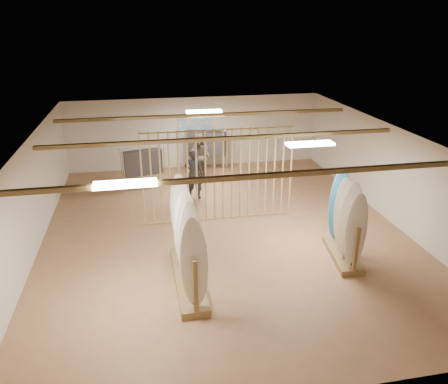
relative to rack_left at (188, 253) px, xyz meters
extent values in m
plane|color=#9C6F4B|center=(1.30, 2.38, -0.76)|extent=(12.00, 12.00, 0.00)
plane|color=gray|center=(1.30, 2.38, 2.04)|extent=(12.00, 12.00, 0.00)
plane|color=beige|center=(1.30, 8.38, 0.64)|extent=(12.00, 0.00, 12.00)
plane|color=beige|center=(1.30, -3.62, 0.64)|extent=(12.00, 0.00, 12.00)
plane|color=beige|center=(-3.70, 2.38, 0.64)|extent=(0.00, 12.00, 12.00)
plane|color=beige|center=(6.30, 2.38, 0.64)|extent=(0.00, 12.00, 12.00)
cube|color=olive|center=(1.30, 2.38, 1.96)|extent=(9.50, 6.12, 0.10)
cube|color=white|center=(1.30, 2.38, 1.98)|extent=(1.20, 0.35, 0.06)
cylinder|color=tan|center=(-0.90, 3.18, 0.64)|extent=(0.05, 0.05, 2.78)
cylinder|color=tan|center=(-0.64, 3.18, 0.64)|extent=(0.05, 0.05, 2.78)
cylinder|color=tan|center=(-0.38, 3.18, 0.64)|extent=(0.05, 0.05, 2.78)
cylinder|color=tan|center=(-0.13, 3.18, 0.64)|extent=(0.05, 0.05, 2.78)
cylinder|color=tan|center=(0.13, 3.18, 0.64)|extent=(0.05, 0.05, 2.78)
cylinder|color=tan|center=(0.39, 3.18, 0.64)|extent=(0.05, 0.05, 2.78)
cylinder|color=tan|center=(0.65, 3.18, 0.64)|extent=(0.05, 0.05, 2.78)
cylinder|color=tan|center=(0.91, 3.18, 0.64)|extent=(0.05, 0.05, 2.78)
cylinder|color=tan|center=(1.17, 3.18, 0.64)|extent=(0.05, 0.05, 2.78)
cylinder|color=tan|center=(1.43, 3.18, 0.64)|extent=(0.05, 0.05, 2.78)
cylinder|color=tan|center=(1.69, 3.18, 0.64)|extent=(0.05, 0.05, 2.78)
cylinder|color=tan|center=(1.95, 3.18, 0.64)|extent=(0.05, 0.05, 2.78)
cylinder|color=tan|center=(2.20, 3.18, 0.64)|extent=(0.05, 0.05, 2.78)
cylinder|color=tan|center=(2.46, 3.18, 0.64)|extent=(0.05, 0.05, 2.78)
cylinder|color=tan|center=(2.72, 3.18, 0.64)|extent=(0.05, 0.05, 2.78)
cylinder|color=tan|center=(2.98, 3.18, 0.64)|extent=(0.05, 0.05, 2.78)
cylinder|color=tan|center=(3.24, 3.18, 0.64)|extent=(0.05, 0.05, 2.78)
cylinder|color=tan|center=(3.50, 3.18, 0.64)|extent=(0.05, 0.05, 2.78)
cube|color=#3676BE|center=(1.30, 8.36, 0.84)|extent=(1.40, 0.03, 0.90)
cube|color=olive|center=(0.00, 0.00, -0.68)|extent=(0.62, 2.77, 0.17)
cylinder|color=black|center=(0.00, 0.00, 0.35)|extent=(0.02, 2.72, 0.01)
ellipsoid|color=silver|center=(0.00, -1.18, 0.44)|extent=(0.54, 0.07, 2.06)
ellipsoid|color=white|center=(0.00, -0.71, 0.44)|extent=(0.54, 0.07, 2.06)
ellipsoid|color=silver|center=(0.00, -0.24, 0.44)|extent=(0.54, 0.07, 2.06)
ellipsoid|color=silver|center=(0.00, 0.24, 0.44)|extent=(0.54, 0.07, 2.06)
ellipsoid|color=silver|center=(0.00, 0.71, 0.44)|extent=(0.54, 0.07, 2.06)
ellipsoid|color=silver|center=(0.00, 1.18, 0.44)|extent=(0.54, 0.07, 2.06)
cube|color=olive|center=(3.97, 0.34, -0.69)|extent=(0.84, 1.87, 0.16)
cylinder|color=black|center=(3.97, 0.34, 0.28)|extent=(0.27, 1.74, 0.01)
ellipsoid|color=silver|center=(3.87, -0.35, 0.36)|extent=(0.51, 0.14, 1.94)
ellipsoid|color=silver|center=(3.94, 0.11, 0.36)|extent=(0.51, 0.14, 1.94)
ellipsoid|color=silver|center=(4.01, 0.57, 0.36)|extent=(0.51, 0.14, 1.94)
ellipsoid|color=#2D8CD1|center=(4.08, 1.04, 0.36)|extent=(0.51, 0.14, 1.94)
cylinder|color=silver|center=(-0.85, 6.13, 0.72)|extent=(1.39, 0.40, 0.03)
cube|color=black|center=(-0.85, 6.13, 0.23)|extent=(1.37, 0.69, 0.87)
cylinder|color=silver|center=(-0.85, 6.13, 0.00)|extent=(0.03, 0.03, 1.53)
cylinder|color=silver|center=(1.67, 7.77, 0.84)|extent=(1.50, 0.46, 0.03)
cube|color=black|center=(1.67, 7.77, 0.32)|extent=(1.49, 0.77, 0.94)
cylinder|color=silver|center=(1.67, 7.77, 0.07)|extent=(0.03, 0.03, 1.66)
imported|color=#222329|center=(0.79, 4.97, 0.21)|extent=(0.83, 0.68, 1.95)
imported|color=#322E26|center=(1.25, 6.74, 0.24)|extent=(1.23, 1.21, 2.01)
camera|label=1|loc=(-0.84, -8.59, 4.93)|focal=35.00mm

